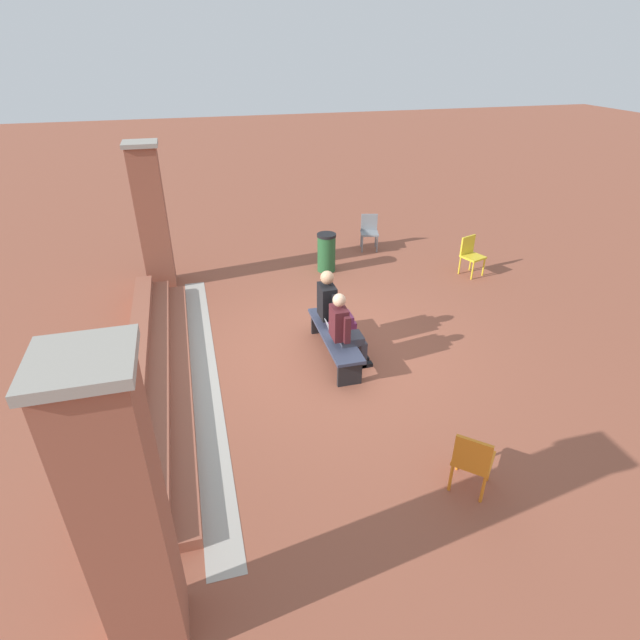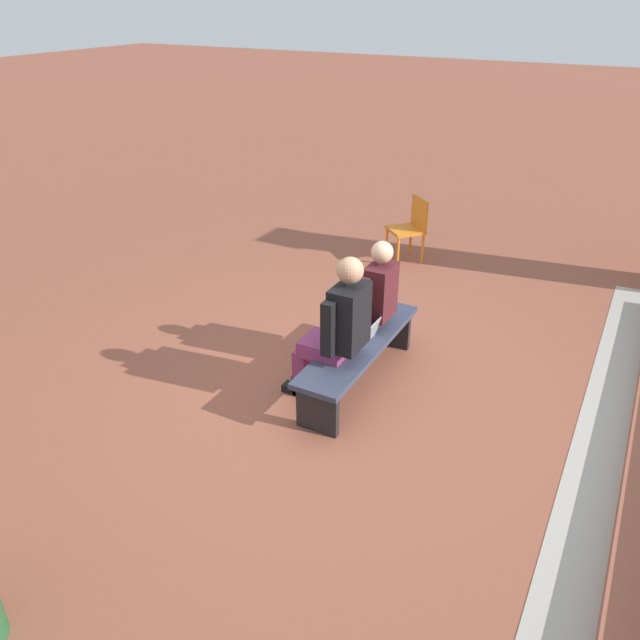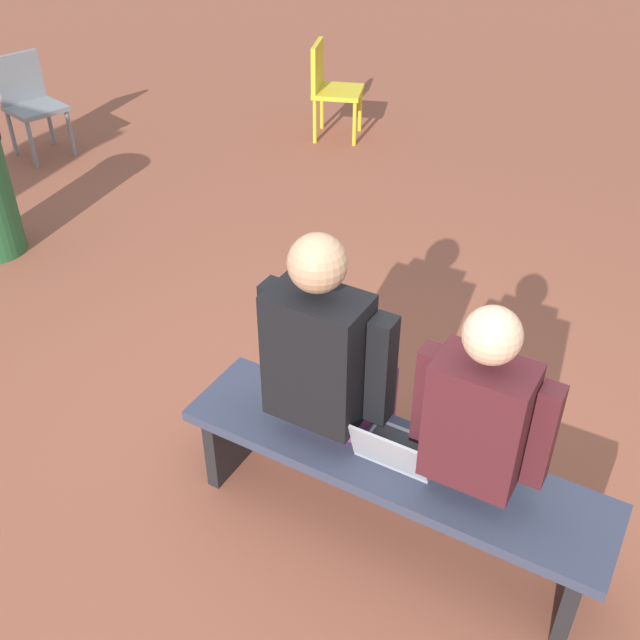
{
  "view_description": "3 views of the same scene",
  "coord_description": "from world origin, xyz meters",
  "px_view_note": "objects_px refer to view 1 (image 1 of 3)",
  "views": [
    {
      "loc": [
        -6.77,
        2.01,
        4.55
      ],
      "look_at": [
        -0.14,
        0.24,
        0.68
      ],
      "focal_mm": 28.0,
      "sensor_mm": 36.0,
      "label": 1
    },
    {
      "loc": [
        4.26,
        2.01,
        3.27
      ],
      "look_at": [
        -0.0,
        -0.29,
        0.68
      ],
      "focal_mm": 35.0,
      "sensor_mm": 36.0,
      "label": 2
    },
    {
      "loc": [
        -1.01,
        2.01,
        2.65
      ],
      "look_at": [
        0.21,
        -0.11,
        0.9
      ],
      "focal_mm": 42.0,
      "sensor_mm": 36.0,
      "label": 3
    }
  ],
  "objects_px": {
    "plastic_chair_mid_courtyard": "(472,459)",
    "plastic_chair_foreground": "(471,253)",
    "person_adult": "(333,307)",
    "plastic_chair_by_pillar": "(369,230)",
    "bench": "(335,338)",
    "person_student": "(345,329)",
    "litter_bin": "(326,252)",
    "laptop": "(334,331)"
  },
  "relations": [
    {
      "from": "plastic_chair_mid_courtyard",
      "to": "plastic_chair_foreground",
      "type": "height_order",
      "value": "same"
    },
    {
      "from": "person_adult",
      "to": "plastic_chair_by_pillar",
      "type": "height_order",
      "value": "person_adult"
    },
    {
      "from": "bench",
      "to": "plastic_chair_foreground",
      "type": "bearing_deg",
      "value": -57.49
    },
    {
      "from": "person_adult",
      "to": "plastic_chair_foreground",
      "type": "bearing_deg",
      "value": -60.62
    },
    {
      "from": "person_student",
      "to": "plastic_chair_foreground",
      "type": "xyz_separation_m",
      "value": [
        2.76,
        -3.75,
        -0.22
      ]
    },
    {
      "from": "plastic_chair_mid_courtyard",
      "to": "litter_bin",
      "type": "height_order",
      "value": "litter_bin"
    },
    {
      "from": "bench",
      "to": "litter_bin",
      "type": "distance_m",
      "value": 3.51
    },
    {
      "from": "bench",
      "to": "plastic_chair_mid_courtyard",
      "type": "height_order",
      "value": "plastic_chair_mid_courtyard"
    },
    {
      "from": "person_student",
      "to": "plastic_chair_foreground",
      "type": "height_order",
      "value": "person_student"
    },
    {
      "from": "plastic_chair_foreground",
      "to": "litter_bin",
      "type": "height_order",
      "value": "litter_bin"
    },
    {
      "from": "laptop",
      "to": "person_student",
      "type": "bearing_deg",
      "value": -165.87
    },
    {
      "from": "person_adult",
      "to": "litter_bin",
      "type": "height_order",
      "value": "person_adult"
    },
    {
      "from": "person_student",
      "to": "litter_bin",
      "type": "height_order",
      "value": "person_student"
    },
    {
      "from": "plastic_chair_mid_courtyard",
      "to": "plastic_chair_foreground",
      "type": "bearing_deg",
      "value": -29.55
    },
    {
      "from": "person_student",
      "to": "person_adult",
      "type": "xyz_separation_m",
      "value": [
        0.65,
        -0.01,
        0.04
      ]
    },
    {
      "from": "plastic_chair_by_pillar",
      "to": "plastic_chair_mid_courtyard",
      "type": "bearing_deg",
      "value": 168.68
    },
    {
      "from": "person_adult",
      "to": "plastic_chair_foreground",
      "type": "distance_m",
      "value": 4.3
    },
    {
      "from": "bench",
      "to": "person_student",
      "type": "bearing_deg",
      "value": -168.9
    },
    {
      "from": "plastic_chair_mid_courtyard",
      "to": "person_student",
      "type": "bearing_deg",
      "value": 12.86
    },
    {
      "from": "bench",
      "to": "plastic_chair_by_pillar",
      "type": "relative_size",
      "value": 2.14
    },
    {
      "from": "plastic_chair_by_pillar",
      "to": "laptop",
      "type": "bearing_deg",
      "value": 153.72
    },
    {
      "from": "person_adult",
      "to": "person_student",
      "type": "bearing_deg",
      "value": 179.56
    },
    {
      "from": "person_student",
      "to": "plastic_chair_foreground",
      "type": "relative_size",
      "value": 1.55
    },
    {
      "from": "person_adult",
      "to": "plastic_chair_foreground",
      "type": "height_order",
      "value": "person_adult"
    },
    {
      "from": "litter_bin",
      "to": "laptop",
      "type": "bearing_deg",
      "value": 166.46
    },
    {
      "from": "plastic_chair_mid_courtyard",
      "to": "bench",
      "type": "bearing_deg",
      "value": 12.67
    },
    {
      "from": "laptop",
      "to": "plastic_chair_mid_courtyard",
      "type": "relative_size",
      "value": 0.38
    },
    {
      "from": "bench",
      "to": "person_adult",
      "type": "relative_size",
      "value": 1.3
    },
    {
      "from": "plastic_chair_by_pillar",
      "to": "bench",
      "type": "bearing_deg",
      "value": 153.72
    },
    {
      "from": "plastic_chair_foreground",
      "to": "plastic_chair_by_pillar",
      "type": "distance_m",
      "value": 2.59
    },
    {
      "from": "person_adult",
      "to": "plastic_chair_by_pillar",
      "type": "relative_size",
      "value": 1.65
    },
    {
      "from": "laptop",
      "to": "plastic_chair_mid_courtyard",
      "type": "xyz_separation_m",
      "value": [
        -3.05,
        -0.7,
        -0.02
      ]
    },
    {
      "from": "plastic_chair_mid_courtyard",
      "to": "litter_bin",
      "type": "bearing_deg",
      "value": -1.09
    },
    {
      "from": "plastic_chair_by_pillar",
      "to": "person_adult",
      "type": "bearing_deg",
      "value": 152.73
    },
    {
      "from": "person_adult",
      "to": "laptop",
      "type": "height_order",
      "value": "person_adult"
    },
    {
      "from": "bench",
      "to": "person_adult",
      "type": "distance_m",
      "value": 0.5
    },
    {
      "from": "bench",
      "to": "litter_bin",
      "type": "relative_size",
      "value": 2.09
    },
    {
      "from": "person_student",
      "to": "plastic_chair_foreground",
      "type": "bearing_deg",
      "value": -53.62
    },
    {
      "from": "person_adult",
      "to": "plastic_chair_by_pillar",
      "type": "bearing_deg",
      "value": -27.27
    },
    {
      "from": "plastic_chair_mid_courtyard",
      "to": "plastic_chair_by_pillar",
      "type": "height_order",
      "value": "same"
    },
    {
      "from": "plastic_chair_foreground",
      "to": "person_student",
      "type": "bearing_deg",
      "value": 126.38
    },
    {
      "from": "person_student",
      "to": "plastic_chair_mid_courtyard",
      "type": "height_order",
      "value": "person_student"
    }
  ]
}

